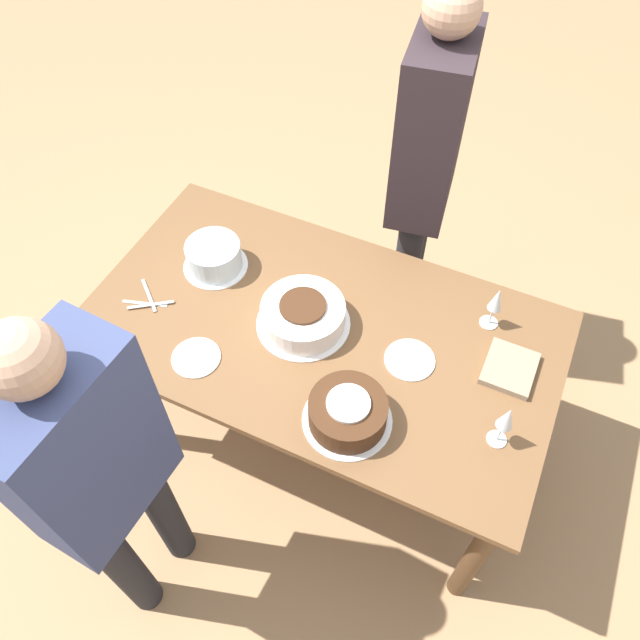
# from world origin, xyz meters

# --- Properties ---
(ground_plane) EXTENTS (12.00, 12.00, 0.00)m
(ground_plane) POSITION_xyz_m (0.00, 0.00, 0.00)
(ground_plane) COLOR #A87F56
(dining_table) EXTENTS (1.69, 0.95, 0.77)m
(dining_table) POSITION_xyz_m (0.00, 0.00, 0.66)
(dining_table) COLOR brown
(dining_table) RESTS_ON ground_plane
(cake_center_white) EXTENTS (0.34, 0.34, 0.11)m
(cake_center_white) POSITION_xyz_m (-0.06, -0.01, 0.82)
(cake_center_white) COLOR white
(cake_center_white) RESTS_ON dining_table
(cake_front_chocolate) EXTENTS (0.29, 0.29, 0.12)m
(cake_front_chocolate) POSITION_xyz_m (0.24, -0.30, 0.82)
(cake_front_chocolate) COLOR white
(cake_front_chocolate) RESTS_ON dining_table
(cake_back_decorated) EXTENTS (0.25, 0.25, 0.11)m
(cake_back_decorated) POSITION_xyz_m (-0.49, 0.10, 0.82)
(cake_back_decorated) COLOR white
(cake_back_decorated) RESTS_ON dining_table
(wine_glass_near) EXTENTS (0.07, 0.07, 0.19)m
(wine_glass_near) POSITION_xyz_m (0.54, 0.28, 0.89)
(wine_glass_near) COLOR silver
(wine_glass_near) RESTS_ON dining_table
(wine_glass_far) EXTENTS (0.06, 0.06, 0.19)m
(wine_glass_far) POSITION_xyz_m (0.69, -0.16, 0.90)
(wine_glass_far) COLOR silver
(wine_glass_far) RESTS_ON dining_table
(dessert_plate_left) EXTENTS (0.17, 0.17, 0.01)m
(dessert_plate_left) POSITION_xyz_m (-0.33, -0.30, 0.77)
(dessert_plate_left) COLOR white
(dessert_plate_left) RESTS_ON dining_table
(dessert_plate_right) EXTENTS (0.18, 0.18, 0.01)m
(dessert_plate_right) POSITION_xyz_m (0.34, 0.01, 0.77)
(dessert_plate_right) COLOR white
(dessert_plate_right) RESTS_ON dining_table
(fork_pile) EXTENTS (0.18, 0.15, 0.01)m
(fork_pile) POSITION_xyz_m (-0.63, -0.16, 0.77)
(fork_pile) COLOR silver
(fork_pile) RESTS_ON dining_table
(napkin_stack) EXTENTS (0.17, 0.19, 0.03)m
(napkin_stack) POSITION_xyz_m (0.66, 0.11, 0.78)
(napkin_stack) COLOR gray
(napkin_stack) RESTS_ON dining_table
(person_cutting) EXTENTS (0.24, 0.41, 1.60)m
(person_cutting) POSITION_xyz_m (-0.29, -0.82, 0.96)
(person_cutting) COLOR #232328
(person_cutting) RESTS_ON ground_plane
(person_watching) EXTENTS (0.28, 0.43, 1.71)m
(person_watching) POSITION_xyz_m (0.11, 0.72, 1.04)
(person_watching) COLOR #232328
(person_watching) RESTS_ON ground_plane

